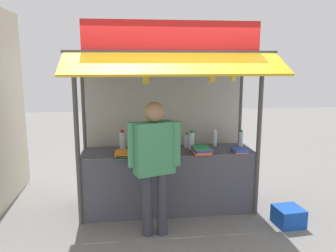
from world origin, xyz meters
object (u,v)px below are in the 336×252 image
(magazine_stack_rear_center, at_px, (123,154))
(water_bottle_front_right, at_px, (215,138))
(magazine_stack_far_right, at_px, (240,151))
(banana_bunch_inner_right, at_px, (146,79))
(water_bottle_front_left, at_px, (187,141))
(vendor_person, at_px, (154,157))
(water_bottle_mid_left, at_px, (122,140))
(banana_bunch_inner_left, at_px, (211,76))
(water_bottle_mid_right, at_px, (241,139))
(plastic_crate, at_px, (288,216))
(magazine_stack_back_right, at_px, (149,154))
(water_bottle_right, at_px, (192,141))
(banana_bunch_leftmost, at_px, (233,76))
(magazine_stack_center, at_px, (202,150))

(magazine_stack_rear_center, bearing_deg, water_bottle_front_right, 18.37)
(magazine_stack_far_right, distance_m, banana_bunch_inner_right, 1.65)
(water_bottle_front_left, xyz_separation_m, vendor_person, (-0.54, -0.85, 0.02))
(water_bottle_mid_left, relative_size, vendor_person, 0.17)
(magazine_stack_rear_center, height_order, banana_bunch_inner_left, banana_bunch_inner_left)
(water_bottle_front_right, distance_m, water_bottle_mid_right, 0.38)
(water_bottle_front_left, relative_size, plastic_crate, 0.65)
(water_bottle_mid_left, distance_m, magazine_stack_back_right, 0.53)
(water_bottle_front_left, relative_size, water_bottle_right, 0.81)
(magazine_stack_back_right, relative_size, vendor_person, 0.17)
(water_bottle_right, distance_m, plastic_crate, 1.62)
(banana_bunch_leftmost, bearing_deg, water_bottle_mid_right, 58.38)
(water_bottle_right, distance_m, vendor_person, 0.95)
(water_bottle_front_left, bearing_deg, magazine_stack_rear_center, -157.22)
(magazine_stack_center, xyz_separation_m, banana_bunch_inner_left, (0.05, -0.23, 1.01))
(magazine_stack_rear_center, distance_m, magazine_stack_far_right, 1.59)
(water_bottle_front_left, xyz_separation_m, magazine_stack_back_right, (-0.57, -0.37, -0.08))
(water_bottle_right, relative_size, vendor_person, 0.17)
(water_bottle_front_left, distance_m, plastic_crate, 1.69)
(magazine_stack_center, xyz_separation_m, magazine_stack_far_right, (0.53, -0.02, -0.02))
(banana_bunch_inner_left, bearing_deg, banana_bunch_leftmost, 0.36)
(water_bottle_front_right, height_order, banana_bunch_leftmost, banana_bunch_leftmost)
(plastic_crate, bearing_deg, banana_bunch_inner_left, 165.38)
(water_bottle_right, xyz_separation_m, banana_bunch_inner_left, (0.15, -0.44, 0.92))
(water_bottle_mid_right, relative_size, banana_bunch_leftmost, 1.00)
(magazine_stack_center, bearing_deg, magazine_stack_rear_center, -176.46)
(magazine_stack_far_right, bearing_deg, vendor_person, -157.04)
(water_bottle_mid_right, relative_size, plastic_crate, 0.73)
(water_bottle_mid_right, height_order, magazine_stack_far_right, water_bottle_mid_right)
(water_bottle_front_right, distance_m, vendor_person, 1.33)
(water_bottle_mid_left, xyz_separation_m, vendor_person, (0.38, -0.87, -0.01))
(water_bottle_right, distance_m, banana_bunch_leftmost, 1.11)
(water_bottle_front_left, bearing_deg, banana_bunch_inner_right, -138.14)
(water_bottle_mid_left, height_order, magazine_stack_rear_center, water_bottle_mid_left)
(water_bottle_mid_right, height_order, banana_bunch_inner_right, banana_bunch_inner_right)
(water_bottle_mid_right, relative_size, magazine_stack_rear_center, 0.82)
(magazine_stack_center, height_order, banana_bunch_leftmost, banana_bunch_leftmost)
(magazine_stack_far_right, height_order, banana_bunch_inner_right, banana_bunch_inner_right)
(water_bottle_front_right, bearing_deg, banana_bunch_leftmost, -85.64)
(water_bottle_front_left, bearing_deg, water_bottle_front_right, 8.42)
(banana_bunch_leftmost, bearing_deg, banana_bunch_inner_right, -179.94)
(vendor_person, bearing_deg, magazine_stack_center, 18.90)
(banana_bunch_leftmost, distance_m, banana_bunch_inner_right, 1.09)
(banana_bunch_inner_left, distance_m, vendor_person, 1.22)
(water_bottle_mid_left, xyz_separation_m, magazine_stack_back_right, (0.34, -0.39, -0.11))
(water_bottle_mid_right, xyz_separation_m, vendor_person, (-1.34, -0.84, 0.01))
(magazine_stack_center, bearing_deg, banana_bunch_inner_left, -76.98)
(water_bottle_front_right, bearing_deg, magazine_stack_center, -126.48)
(water_bottle_front_left, xyz_separation_m, water_bottle_right, (0.05, -0.10, 0.02))
(plastic_crate, bearing_deg, water_bottle_front_right, 131.72)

